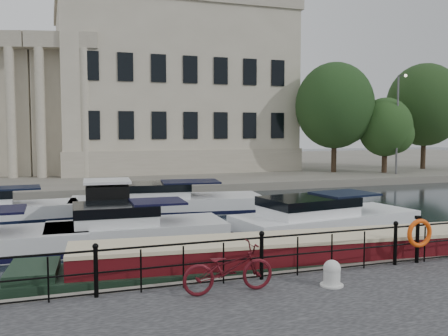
# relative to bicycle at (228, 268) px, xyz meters

# --- Properties ---
(ground_plane) EXTENTS (160.00, 160.00, 0.00)m
(ground_plane) POSITION_rel_bicycle_xyz_m (1.12, 2.92, -1.12)
(ground_plane) COLOR black
(ground_plane) RESTS_ON ground
(far_bank) EXTENTS (120.00, 42.00, 0.55)m
(far_bank) POSITION_rel_bicycle_xyz_m (1.12, 41.92, -0.84)
(far_bank) COLOR #6B665B
(far_bank) RESTS_ON ground_plane
(railing) EXTENTS (24.14, 0.14, 1.22)m
(railing) POSITION_rel_bicycle_xyz_m (1.12, 0.67, 0.08)
(railing) COLOR black
(railing) RESTS_ON near_quay
(civic_building) EXTENTS (53.55, 31.84, 16.85)m
(civic_building) POSITION_rel_bicycle_xyz_m (0.12, 37.63, 5.92)
(civic_building) COLOR #ADA38C
(civic_building) RESTS_ON far_bank
(lamp_posts) EXTENTS (8.24, 1.55, 8.07)m
(lamp_posts) POSITION_rel_bicycle_xyz_m (27.12, 23.62, 3.68)
(lamp_posts) COLOR #59595B
(lamp_posts) RESTS_ON far_bank
(bicycle) EXTENTS (2.16, 0.76, 1.13)m
(bicycle) POSITION_rel_bicycle_xyz_m (0.00, 0.00, 0.00)
(bicycle) COLOR #4D0D14
(bicycle) RESTS_ON near_quay
(mooring_bollard) EXTENTS (0.56, 0.56, 0.63)m
(mooring_bollard) POSITION_rel_bicycle_xyz_m (2.50, -0.36, -0.27)
(mooring_bollard) COLOR silver
(mooring_bollard) RESTS_ON near_quay
(life_ring_post) EXTENTS (0.81, 0.21, 1.32)m
(life_ring_post) POSITION_rel_bicycle_xyz_m (5.85, 0.59, 0.26)
(life_ring_post) COLOR black
(life_ring_post) RESTS_ON near_quay
(narrowboat) EXTENTS (15.29, 3.44, 1.56)m
(narrowboat) POSITION_rel_bicycle_xyz_m (2.59, 2.23, -0.75)
(narrowboat) COLOR black
(narrowboat) RESTS_ON ground_plane
(harbour_hut) EXTENTS (2.81, 2.40, 2.16)m
(harbour_hut) POSITION_rel_bicycle_xyz_m (-1.50, 11.15, -0.16)
(harbour_hut) COLOR #6B665B
(harbour_hut) RESTS_ON ground_plane
(cabin_cruisers) EXTENTS (22.58, 11.16, 1.99)m
(cabin_cruisers) POSITION_rel_bicycle_xyz_m (-0.92, 10.53, -0.75)
(cabin_cruisers) COLOR silver
(cabin_cruisers) RESTS_ON ground_plane
(trees) EXTENTS (16.65, 7.94, 9.76)m
(trees) POSITION_rel_bicycle_xyz_m (24.47, 26.62, 4.77)
(trees) COLOR black
(trees) RESTS_ON far_bank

